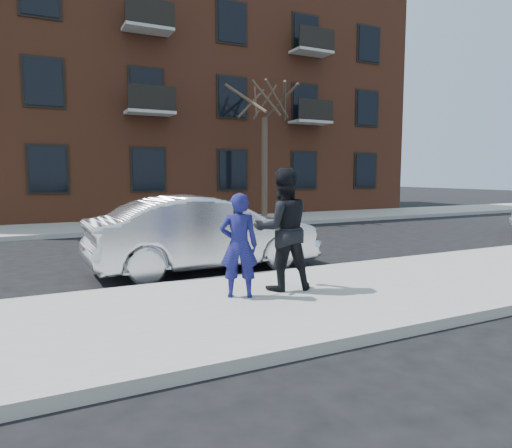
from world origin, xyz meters
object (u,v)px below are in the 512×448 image
man_hoodie (239,245)px  silver_sedan (205,234)px  street_tree (265,88)px  man_peacoat (282,229)px

man_hoodie → silver_sedan: bearing=-74.8°
man_hoodie → street_tree: bearing=-94.8°
street_tree → man_hoodie: bearing=-119.2°
man_hoodie → man_peacoat: (0.82, 0.11, 0.19)m
street_tree → man_hoodie: street_tree is taller
man_peacoat → silver_sedan: bearing=-70.6°
street_tree → man_hoodie: size_ratio=4.29×
street_tree → man_peacoat: (-5.24, -10.73, -4.39)m
street_tree → man_peacoat: size_ratio=3.47×
street_tree → silver_sedan: street_tree is taller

